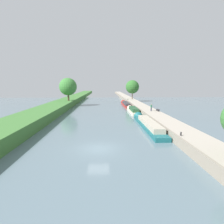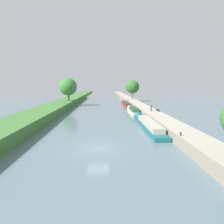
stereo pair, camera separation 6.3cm
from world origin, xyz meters
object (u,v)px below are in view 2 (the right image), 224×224
(narrowboat_teal, at_px, (147,124))
(narrowboat_red, at_px, (126,104))
(person_walking, at_px, (151,107))
(mooring_bollard_near, at_px, (181,134))
(mooring_bollard_far, at_px, (128,99))
(park_bench, at_px, (158,110))
(narrowboat_cream, at_px, (133,110))

(narrowboat_teal, xyz_separation_m, narrowboat_red, (-0.07, 31.73, -0.05))
(narrowboat_teal, height_order, narrowboat_red, narrowboat_teal)
(narrowboat_teal, height_order, person_walking, person_walking)
(narrowboat_teal, height_order, mooring_bollard_near, mooring_bollard_near)
(narrowboat_red, xyz_separation_m, mooring_bollard_far, (1.81, 7.92, 0.91))
(mooring_bollard_near, height_order, park_bench, park_bench)
(person_walking, bearing_deg, narrowboat_cream, 121.77)
(person_walking, bearing_deg, narrowboat_red, 99.05)
(park_bench, bearing_deg, mooring_bollard_far, 95.93)
(mooring_bollard_near, bearing_deg, narrowboat_teal, 100.26)
(person_walking, bearing_deg, mooring_bollard_near, -94.51)
(narrowboat_teal, xyz_separation_m, mooring_bollard_far, (1.74, 39.66, 0.86))
(narrowboat_cream, xyz_separation_m, park_bench, (4.82, -5.69, 0.93))
(narrowboat_cream, xyz_separation_m, person_walking, (3.34, -5.39, 1.46))
(narrowboat_teal, bearing_deg, narrowboat_red, 90.13)
(mooring_bollard_near, relative_size, mooring_bollard_far, 1.00)
(narrowboat_red, xyz_separation_m, person_walking, (3.40, -21.31, 1.56))
(narrowboat_red, height_order, mooring_bollard_near, mooring_bollard_near)
(narrowboat_red, bearing_deg, narrowboat_cream, -89.78)
(narrowboat_cream, height_order, park_bench, park_bench)
(narrowboat_red, relative_size, mooring_bollard_far, 37.61)
(narrowboat_cream, relative_size, mooring_bollard_near, 25.39)
(narrowboat_red, bearing_deg, mooring_bollard_near, -87.49)
(narrowboat_teal, bearing_deg, narrowboat_cream, 90.03)
(narrowboat_cream, relative_size, person_walking, 6.88)
(mooring_bollard_far, height_order, park_bench, park_bench)
(mooring_bollard_far, bearing_deg, narrowboat_teal, -92.52)
(park_bench, bearing_deg, mooring_bollard_near, -98.82)
(narrowboat_teal, distance_m, mooring_bollard_far, 39.71)
(person_walking, bearing_deg, narrowboat_teal, -107.71)
(mooring_bollard_far, bearing_deg, mooring_bollard_near, -90.00)
(narrowboat_cream, distance_m, mooring_bollard_far, 23.93)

